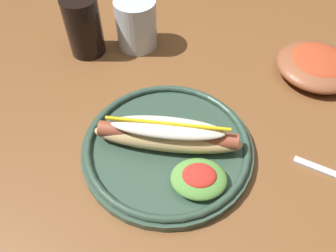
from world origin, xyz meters
TOP-DOWN VIEW (x-y plane):
  - ground_plane at (0.00, 0.00)m, footprint 8.00×8.00m
  - dining_table at (0.00, 0.00)m, footprint 1.21×1.07m
  - hot_dog_plate at (-0.05, -0.08)m, footprint 0.29×0.29m
  - soda_cup at (-0.23, 0.19)m, footprint 0.07×0.07m
  - water_cup at (-0.13, 0.21)m, footprint 0.09×0.09m
  - side_bowl at (0.25, 0.13)m, footprint 0.16×0.16m

SIDE VIEW (x-z plane):
  - ground_plane at x=0.00m, z-range 0.00..0.00m
  - dining_table at x=0.00m, z-range 0.28..1.02m
  - hot_dog_plate at x=-0.05m, z-range 0.72..0.80m
  - side_bowl at x=0.25m, z-range 0.74..0.79m
  - water_cup at x=-0.13m, z-range 0.74..0.85m
  - soda_cup at x=-0.23m, z-range 0.74..0.86m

